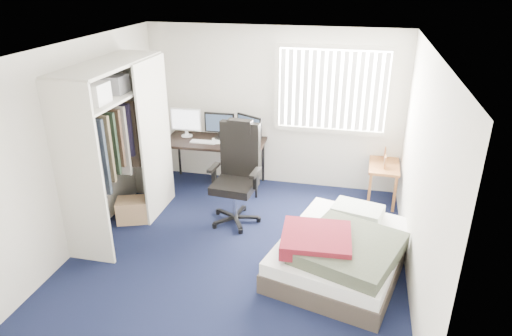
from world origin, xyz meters
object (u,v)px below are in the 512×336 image
at_px(nightstand, 384,167).
at_px(bed, 341,251).
at_px(desk, 215,139).
at_px(office_chair, 237,184).

distance_m(nightstand, bed, 2.06).
xyz_separation_m(nightstand, bed, (-0.50, -1.98, -0.27)).
relative_size(desk, office_chair, 1.13).
bearing_deg(desk, bed, -41.87).
xyz_separation_m(desk, nightstand, (2.60, 0.09, -0.27)).
height_order(desk, nightstand, desk).
distance_m(office_chair, nightstand, 2.27).
bearing_deg(office_chair, nightstand, 28.47).
distance_m(office_chair, bed, 1.76).
xyz_separation_m(desk, office_chair, (0.61, -0.99, -0.26)).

